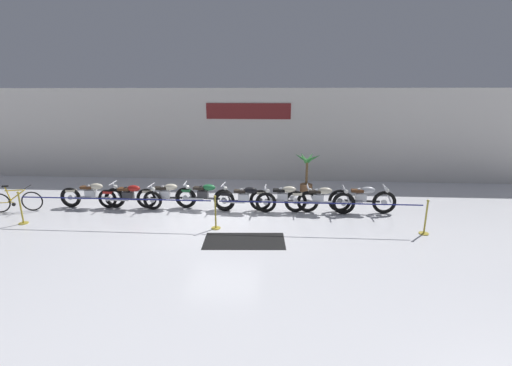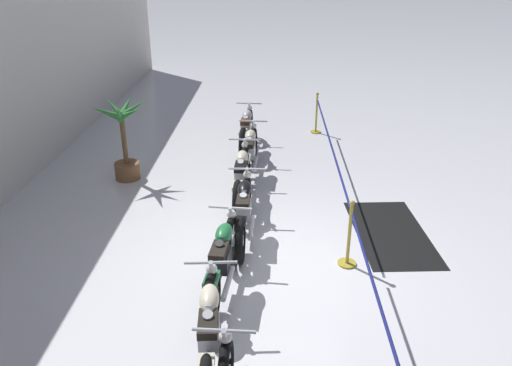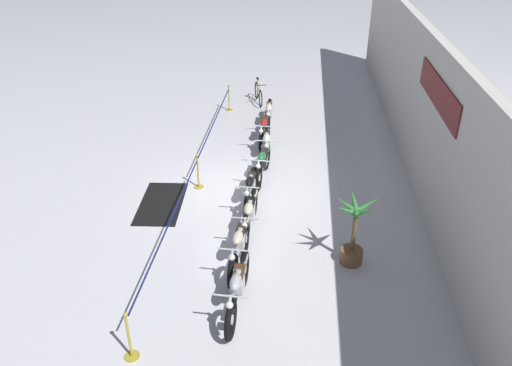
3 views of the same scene
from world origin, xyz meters
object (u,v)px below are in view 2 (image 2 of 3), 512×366
at_px(potted_palm_left_of_row, 124,141).
at_px(stanchion_mid_left, 349,243).
at_px(motorcycle_green_3, 222,261).
at_px(floor_banner, 391,233).
at_px(stanchion_far_left, 368,280).
at_px(motorcycle_cream_5, 242,177).
at_px(motorcycle_cream_6, 250,154).
at_px(motorcycle_black_4, 244,211).
at_px(stanchion_mid_right, 316,119).
at_px(motorcycle_silver_7, 246,131).
at_px(motorcycle_cream_2, 210,332).

distance_m(potted_palm_left_of_row, stanchion_mid_left, 5.11).
xyz_separation_m(motorcycle_green_3, floor_banner, (1.67, -2.63, -0.47)).
height_order(motorcycle_green_3, stanchion_far_left, stanchion_far_left).
relative_size(motorcycle_cream_5, motorcycle_cream_6, 1.00).
xyz_separation_m(potted_palm_left_of_row, floor_banner, (-2.08, -4.94, -0.81)).
bearing_deg(potted_palm_left_of_row, stanchion_mid_left, -126.54).
relative_size(motorcycle_cream_6, floor_banner, 1.06).
height_order(motorcycle_cream_6, stanchion_far_left, stanchion_far_left).
height_order(motorcycle_black_4, floor_banner, motorcycle_black_4).
relative_size(stanchion_far_left, floor_banner, 5.47).
xyz_separation_m(motorcycle_green_3, stanchion_mid_right, (6.87, -1.78, -0.12)).
bearing_deg(motorcycle_silver_7, stanchion_mid_right, -50.91).
relative_size(motorcycle_cream_6, stanchion_far_left, 0.19).
relative_size(motorcycle_cream_5, potted_palm_left_of_row, 1.42).
height_order(potted_palm_left_of_row, stanchion_mid_left, potted_palm_left_of_row).
relative_size(motorcycle_silver_7, floor_banner, 1.01).
xyz_separation_m(stanchion_far_left, floor_banner, (2.43, -0.85, -0.75)).
bearing_deg(motorcycle_green_3, motorcycle_black_4, -8.15).
distance_m(motorcycle_green_3, motorcycle_silver_7, 5.46).
relative_size(motorcycle_green_3, floor_banner, 0.96).
distance_m(motorcycle_green_3, motorcycle_black_4, 1.48).
bearing_deg(motorcycle_green_3, potted_palm_left_of_row, 31.70).
height_order(motorcycle_cream_2, motorcycle_cream_5, motorcycle_cream_5).
bearing_deg(motorcycle_green_3, motorcycle_cream_6, -2.65).
relative_size(motorcycle_green_3, stanchion_mid_left, 2.06).
bearing_deg(motorcycle_cream_2, motorcycle_cream_6, -2.02).
height_order(motorcycle_green_3, stanchion_mid_left, stanchion_mid_left).
bearing_deg(floor_banner, motorcycle_cream_6, 42.57).
distance_m(motorcycle_green_3, potted_palm_left_of_row, 4.41).
relative_size(potted_palm_left_of_row, stanchion_mid_right, 1.60).
bearing_deg(motorcycle_cream_6, motorcycle_silver_7, 5.65).
xyz_separation_m(motorcycle_black_4, floor_banner, (0.20, -2.41, -0.46)).
height_order(motorcycle_cream_5, motorcycle_cream_6, motorcycle_cream_6).
bearing_deg(motorcycle_cream_6, stanchion_mid_right, -29.05).
bearing_deg(motorcycle_cream_6, motorcycle_cream_2, 177.98).
xyz_separation_m(motorcycle_cream_6, potted_palm_left_of_row, (-0.27, 2.50, 0.33)).
bearing_deg(stanchion_mid_right, potted_palm_left_of_row, 127.44).
bearing_deg(stanchion_mid_left, stanchion_mid_right, 0.00).
bearing_deg(stanchion_far_left, motorcycle_cream_6, 18.44).
height_order(motorcycle_cream_2, potted_palm_left_of_row, potted_palm_left_of_row).
bearing_deg(motorcycle_cream_5, motorcycle_cream_2, 178.72).
bearing_deg(stanchion_far_left, motorcycle_cream_2, 108.91).
bearing_deg(potted_palm_left_of_row, stanchion_mid_right, -52.56).
height_order(stanchion_far_left, stanchion_mid_right, same).
bearing_deg(motorcycle_cream_6, potted_palm_left_of_row, 96.07).
distance_m(motorcycle_cream_5, motorcycle_silver_7, 2.66).
xyz_separation_m(motorcycle_black_4, stanchion_far_left, (-2.23, -1.57, 0.29)).
relative_size(motorcycle_silver_7, potted_palm_left_of_row, 1.35).
bearing_deg(stanchion_far_left, stanchion_mid_right, -0.00).
relative_size(stanchion_mid_left, floor_banner, 0.47).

